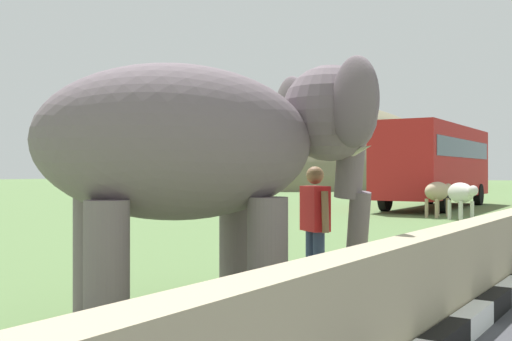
% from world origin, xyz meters
% --- Properties ---
extents(barrier_parapet, '(28.00, 0.36, 1.00)m').
position_xyz_m(barrier_parapet, '(2.00, 4.29, 0.50)').
color(barrier_parapet, tan).
rests_on(barrier_parapet, ground_plane).
extents(elephant, '(3.95, 3.56, 2.87)m').
position_xyz_m(elephant, '(3.77, 6.60, 1.87)').
color(elephant, slate).
rests_on(elephant, ground_plane).
extents(person_handler, '(0.42, 0.59, 1.66)m').
position_xyz_m(person_handler, '(5.40, 6.17, 0.93)').
color(person_handler, navy).
rests_on(person_handler, ground_plane).
extents(bus_red, '(10.04, 2.96, 3.50)m').
position_xyz_m(bus_red, '(24.69, 10.69, 2.08)').
color(bus_red, '#B21E1E').
rests_on(bus_red, ground_plane).
extents(cow_near, '(1.73, 1.51, 1.23)m').
position_xyz_m(cow_near, '(18.31, 7.85, 0.87)').
color(cow_near, beige).
rests_on(cow_near, ground_plane).
extents(cow_mid, '(1.92, 0.77, 1.23)m').
position_xyz_m(cow_mid, '(19.51, 8.98, 0.87)').
color(cow_mid, tan).
rests_on(cow_mid, ground_plane).
extents(hill_east, '(37.86, 30.29, 18.00)m').
position_xyz_m(hill_east, '(55.00, 33.87, 0.00)').
color(hill_east, '#726B51').
rests_on(hill_east, ground_plane).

